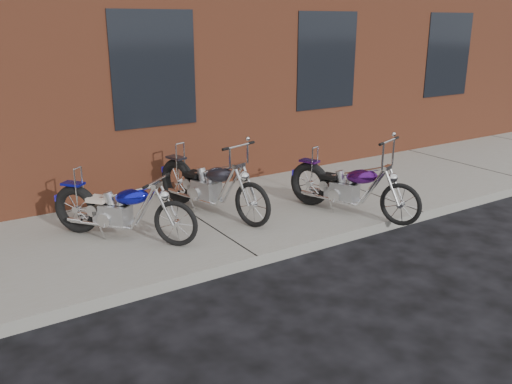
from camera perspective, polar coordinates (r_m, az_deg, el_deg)
ground at (r=6.80m, az=0.14°, el=-7.92°), size 120.00×120.00×0.00m
sidewalk at (r=7.97m, az=-5.72°, el=-3.48°), size 22.00×3.00×0.15m
chopper_purple at (r=8.18m, az=9.81°, el=0.33°), size 0.86×2.06×1.21m
chopper_blue at (r=7.35m, az=-14.06°, el=-1.98°), size 1.42×1.71×0.92m
chopper_third at (r=8.10m, az=-4.86°, el=0.50°), size 0.80×2.20×1.15m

